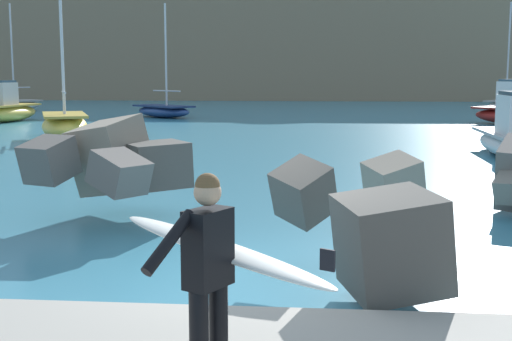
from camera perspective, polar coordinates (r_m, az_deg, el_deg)
The scene contains 10 objects.
ground_plane at distance 9.36m, azimuth -0.43°, elevation -8.95°, with size 400.00×400.00×0.00m, color teal.
breakwater_jetty at distance 12.39m, azimuth -17.08°, elevation -0.56°, with size 32.01×7.61×2.36m.
surfer_with_board at distance 5.35m, azimuth -3.56°, elevation -7.87°, with size 1.99×1.56×1.78m.
boat_near_left at distance 52.16m, azimuth 20.28°, elevation 5.18°, with size 4.20×3.95×7.63m.
boat_near_right at distance 41.09m, azimuth -20.02°, elevation 4.84°, with size 2.50×4.91×2.33m.
boat_mid_left at distance 29.40m, azimuth -15.65°, elevation 3.64°, with size 3.31×4.53×5.61m.
boat_mid_centre at distance 51.38m, azimuth -19.77°, elevation 5.15°, with size 3.98×4.92×7.52m.
boat_mid_right at distance 42.78m, azimuth -7.71°, elevation 5.00°, with size 4.65×4.36×6.89m.
mooring_buoy_inner at distance 27.95m, azimuth 19.91°, elevation 2.47°, with size 0.44×0.44×0.44m.
headland_bluff at distance 90.04m, azimuth -4.08°, elevation 11.34°, with size 75.41×44.31×15.51m.
Camera 1 is at (0.85, -8.91, 2.75)m, focal length 48.01 mm.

